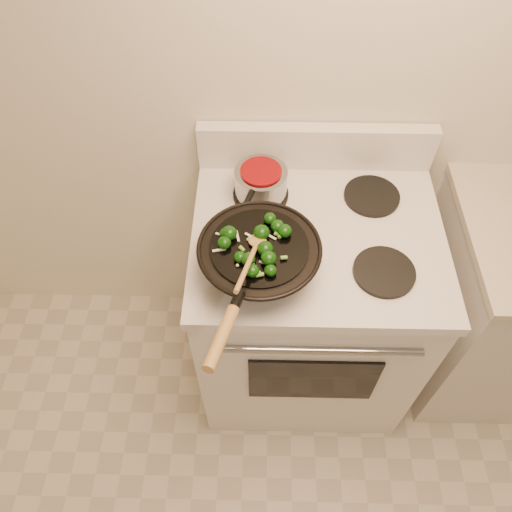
{
  "coord_description": "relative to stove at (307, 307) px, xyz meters",
  "views": [
    {
      "loc": [
        -0.42,
        0.19,
        2.1
      ],
      "look_at": [
        -0.44,
        1.01,
        1.01
      ],
      "focal_mm": 35.0,
      "sensor_mm": 36.0,
      "label": 1
    }
  ],
  "objects": [
    {
      "name": "saucepan",
      "position": [
        -0.18,
        0.15,
        0.51
      ],
      "size": [
        0.17,
        0.26,
        0.1
      ],
      "color": "gray",
      "rests_on": "stove"
    },
    {
      "name": "wooden_spoon",
      "position": [
        -0.2,
        -0.21,
        0.6
      ],
      "size": [
        0.08,
        0.24,
        0.08
      ],
      "color": "#AA7E43",
      "rests_on": "wok"
    },
    {
      "name": "stove",
      "position": [
        0.0,
        0.0,
        0.0
      ],
      "size": [
        0.78,
        0.67,
        1.08
      ],
      "color": "white",
      "rests_on": "ground"
    },
    {
      "name": "stirfry",
      "position": [
        -0.19,
        -0.16,
        0.58
      ],
      "size": [
        0.22,
        0.22,
        0.04
      ],
      "color": "#0C3608",
      "rests_on": "wok"
    },
    {
      "name": "wok",
      "position": [
        -0.18,
        -0.16,
        0.52
      ],
      "size": [
        0.34,
        0.56,
        0.17
      ],
      "color": "black",
      "rests_on": "stove"
    }
  ]
}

